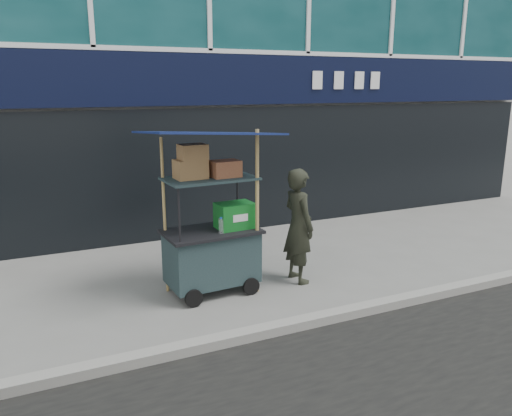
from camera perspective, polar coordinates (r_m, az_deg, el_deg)
name	(u,v)px	position (r m, az deg, el deg)	size (l,w,h in m)	color
ground	(319,315)	(6.46, 7.24, -12.03)	(80.00, 80.00, 0.00)	slate
curb	(328,317)	(6.28, 8.24, -12.24)	(80.00, 0.18, 0.12)	gray
vendor_cart	(213,236)	(6.84, -4.98, -3.19)	(1.78, 1.30, 2.30)	#1A2A2D
vendor_man	(298,226)	(7.22, 4.88, -2.03)	(0.61, 0.40, 1.67)	black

